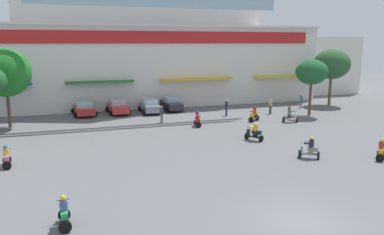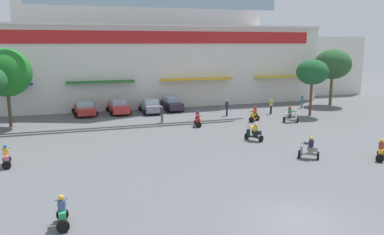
{
  "view_description": "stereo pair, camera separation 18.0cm",
  "coord_description": "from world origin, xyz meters",
  "px_view_note": "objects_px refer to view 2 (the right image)",
  "views": [
    {
      "loc": [
        -9.24,
        -13.23,
        7.59
      ],
      "look_at": [
        0.46,
        16.2,
        1.53
      ],
      "focal_mm": 36.1,
      "sensor_mm": 36.0,
      "label": 1
    },
    {
      "loc": [
        -9.07,
        -13.28,
        7.59
      ],
      "look_at": [
        0.46,
        16.2,
        1.53
      ],
      "focal_mm": 36.1,
      "sensor_mm": 36.0,
      "label": 2
    }
  ],
  "objects_px": {
    "scooter_rider_5": "(254,133)",
    "scooter_rider_0": "(6,157)",
    "scooter_rider_7": "(381,151)",
    "pedestrian_1": "(162,113)",
    "parked_car_3": "(171,103)",
    "plaza_tree_3": "(312,72)",
    "pedestrian_3": "(227,107)",
    "pedestrian_0": "(302,100)",
    "scooter_rider_4": "(309,150)",
    "parked_car_2": "(150,106)",
    "scooter_rider_6": "(198,120)",
    "plaza_tree_1": "(333,64)",
    "parked_car_1": "(118,106)",
    "scooter_rider_3": "(255,115)",
    "parked_car_0": "(84,108)",
    "scooter_rider_1": "(62,213)",
    "plaza_tree_0": "(6,73)",
    "pedestrian_2": "(271,105)",
    "scooter_rider_2": "(291,116)"
  },
  "relations": [
    {
      "from": "plaza_tree_3",
      "to": "scooter_rider_2",
      "type": "distance_m",
      "value": 6.04
    },
    {
      "from": "pedestrian_1",
      "to": "plaza_tree_0",
      "type": "bearing_deg",
      "value": 170.45
    },
    {
      "from": "pedestrian_1",
      "to": "pedestrian_3",
      "type": "distance_m",
      "value": 7.33
    },
    {
      "from": "scooter_rider_6",
      "to": "plaza_tree_1",
      "type": "bearing_deg",
      "value": 18.5
    },
    {
      "from": "plaza_tree_0",
      "to": "scooter_rider_0",
      "type": "xyz_separation_m",
      "value": [
        1.24,
        -12.28,
        -4.35
      ]
    },
    {
      "from": "scooter_rider_5",
      "to": "pedestrian_3",
      "type": "distance_m",
      "value": 10.37
    },
    {
      "from": "parked_car_2",
      "to": "pedestrian_3",
      "type": "relative_size",
      "value": 2.33
    },
    {
      "from": "parked_car_2",
      "to": "pedestrian_2",
      "type": "relative_size",
      "value": 2.43
    },
    {
      "from": "plaza_tree_0",
      "to": "scooter_rider_6",
      "type": "xyz_separation_m",
      "value": [
        16.27,
        -4.88,
        -4.32
      ]
    },
    {
      "from": "plaza_tree_1",
      "to": "scooter_rider_0",
      "type": "relative_size",
      "value": 4.49
    },
    {
      "from": "parked_car_1",
      "to": "scooter_rider_0",
      "type": "distance_m",
      "value": 18.56
    },
    {
      "from": "parked_car_1",
      "to": "pedestrian_3",
      "type": "distance_m",
      "value": 11.71
    },
    {
      "from": "scooter_rider_1",
      "to": "pedestrian_2",
      "type": "relative_size",
      "value": 0.87
    },
    {
      "from": "scooter_rider_5",
      "to": "plaza_tree_3",
      "type": "bearing_deg",
      "value": 36.66
    },
    {
      "from": "pedestrian_0",
      "to": "pedestrian_3",
      "type": "relative_size",
      "value": 0.94
    },
    {
      "from": "pedestrian_1",
      "to": "scooter_rider_4",
      "type": "bearing_deg",
      "value": -65.47
    },
    {
      "from": "scooter_rider_4",
      "to": "pedestrian_3",
      "type": "distance_m",
      "value": 15.57
    },
    {
      "from": "pedestrian_2",
      "to": "pedestrian_3",
      "type": "xyz_separation_m",
      "value": [
        -4.98,
        0.36,
        0.05
      ]
    },
    {
      "from": "scooter_rider_5",
      "to": "scooter_rider_0",
      "type": "bearing_deg",
      "value": -176.62
    },
    {
      "from": "scooter_rider_3",
      "to": "scooter_rider_5",
      "type": "height_order",
      "value": "scooter_rider_5"
    },
    {
      "from": "parked_car_2",
      "to": "scooter_rider_3",
      "type": "relative_size",
      "value": 2.69
    },
    {
      "from": "parked_car_0",
      "to": "pedestrian_3",
      "type": "distance_m",
      "value": 15.02
    },
    {
      "from": "scooter_rider_3",
      "to": "scooter_rider_4",
      "type": "xyz_separation_m",
      "value": [
        -2.15,
        -12.13,
        -0.01
      ]
    },
    {
      "from": "scooter_rider_6",
      "to": "pedestrian_0",
      "type": "height_order",
      "value": "pedestrian_0"
    },
    {
      "from": "parked_car_2",
      "to": "scooter_rider_0",
      "type": "distance_m",
      "value": 19.86
    },
    {
      "from": "parked_car_3",
      "to": "pedestrian_1",
      "type": "bearing_deg",
      "value": -112.18
    },
    {
      "from": "parked_car_1",
      "to": "parked_car_3",
      "type": "height_order",
      "value": "parked_car_3"
    },
    {
      "from": "plaza_tree_3",
      "to": "parked_car_1",
      "type": "distance_m",
      "value": 20.79
    },
    {
      "from": "parked_car_3",
      "to": "plaza_tree_3",
      "type": "bearing_deg",
      "value": -30.1
    },
    {
      "from": "scooter_rider_7",
      "to": "pedestrian_1",
      "type": "distance_m",
      "value": 19.34
    },
    {
      "from": "scooter_rider_2",
      "to": "scooter_rider_5",
      "type": "xyz_separation_m",
      "value": [
        -6.56,
        -5.3,
        -0.04
      ]
    },
    {
      "from": "plaza_tree_0",
      "to": "pedestrian_3",
      "type": "bearing_deg",
      "value": -2.96
    },
    {
      "from": "parked_car_2",
      "to": "scooter_rider_5",
      "type": "bearing_deg",
      "value": -70.33
    },
    {
      "from": "parked_car_0",
      "to": "scooter_rider_0",
      "type": "height_order",
      "value": "parked_car_0"
    },
    {
      "from": "parked_car_2",
      "to": "parked_car_3",
      "type": "xyz_separation_m",
      "value": [
        2.57,
        0.86,
        0.02
      ]
    },
    {
      "from": "parked_car_0",
      "to": "parked_car_1",
      "type": "relative_size",
      "value": 1.0
    },
    {
      "from": "parked_car_2",
      "to": "scooter_rider_7",
      "type": "relative_size",
      "value": 2.77
    },
    {
      "from": "plaza_tree_3",
      "to": "scooter_rider_7",
      "type": "bearing_deg",
      "value": -108.09
    },
    {
      "from": "pedestrian_0",
      "to": "pedestrian_3",
      "type": "distance_m",
      "value": 10.61
    },
    {
      "from": "pedestrian_1",
      "to": "pedestrian_3",
      "type": "relative_size",
      "value": 0.95
    },
    {
      "from": "parked_car_0",
      "to": "parked_car_3",
      "type": "height_order",
      "value": "parked_car_3"
    },
    {
      "from": "plaza_tree_1",
      "to": "scooter_rider_0",
      "type": "height_order",
      "value": "plaza_tree_1"
    },
    {
      "from": "pedestrian_3",
      "to": "parked_car_3",
      "type": "bearing_deg",
      "value": 131.52
    },
    {
      "from": "scooter_rider_0",
      "to": "pedestrian_3",
      "type": "bearing_deg",
      "value": 29.84
    },
    {
      "from": "scooter_rider_3",
      "to": "scooter_rider_0",
      "type": "bearing_deg",
      "value": -159.65
    },
    {
      "from": "parked_car_1",
      "to": "scooter_rider_1",
      "type": "relative_size",
      "value": 3.13
    },
    {
      "from": "plaza_tree_0",
      "to": "parked_car_2",
      "type": "relative_size",
      "value": 1.77
    },
    {
      "from": "parked_car_1",
      "to": "scooter_rider_1",
      "type": "xyz_separation_m",
      "value": [
        -5.61,
        -25.68,
        -0.17
      ]
    },
    {
      "from": "parked_car_2",
      "to": "parked_car_3",
      "type": "bearing_deg",
      "value": 18.57
    },
    {
      "from": "pedestrian_1",
      "to": "scooter_rider_7",
      "type": "bearing_deg",
      "value": -55.83
    }
  ]
}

